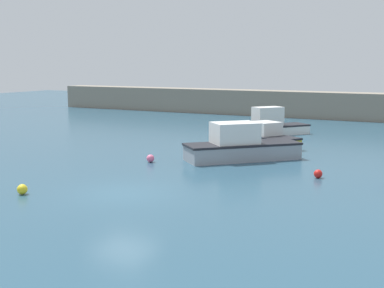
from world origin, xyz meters
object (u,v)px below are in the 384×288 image
Objects in this scene: motorboat_grey_hull at (240,146)px; mooring_buoy_pink at (150,158)px; mooring_buoy_red at (318,174)px; mooring_buoy_yellow at (22,189)px; cabin_cruiser_white at (262,138)px; motorboat_with_cabin at (271,125)px.

mooring_buoy_pink is (-3.92, -2.90, -0.55)m from motorboat_grey_hull.
motorboat_grey_hull is at bearing 152.54° from mooring_buoy_red.
motorboat_grey_hull is 5.63m from mooring_buoy_red.
mooring_buoy_pink is 0.99× the size of mooring_buoy_yellow.
mooring_buoy_yellow is (-4.02, -16.41, -0.33)m from cabin_cruiser_white.
motorboat_grey_hull is 14.23× the size of mooring_buoy_yellow.
motorboat_grey_hull is at bearing 128.44° from cabin_cruiser_white.
cabin_cruiser_white is 1.04× the size of motorboat_with_cabin.
mooring_buoy_red is 0.94× the size of mooring_buoy_yellow.
cabin_cruiser_white is 0.96× the size of motorboat_grey_hull.
motorboat_grey_hull is at bearing -131.85° from motorboat_with_cabin.
cabin_cruiser_white is at bearing -128.52° from motorboat_with_cabin.
motorboat_grey_hull is at bearing 67.29° from mooring_buoy_yellow.
mooring_buoy_red is 12.97m from mooring_buoy_yellow.
motorboat_with_cabin reaches higher than mooring_buoy_pink.
cabin_cruiser_white is 13.67× the size of mooring_buoy_yellow.
cabin_cruiser_white reaches higher than mooring_buoy_yellow.
mooring_buoy_yellow is (-2.70, -21.63, -0.49)m from motorboat_with_cabin.
mooring_buoy_red is 0.95× the size of mooring_buoy_pink.
cabin_cruiser_white is at bearing 51.15° from motorboat_grey_hull.
motorboat_with_cabin reaches higher than cabin_cruiser_white.
motorboat_with_cabin is 13.31× the size of mooring_buoy_pink.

